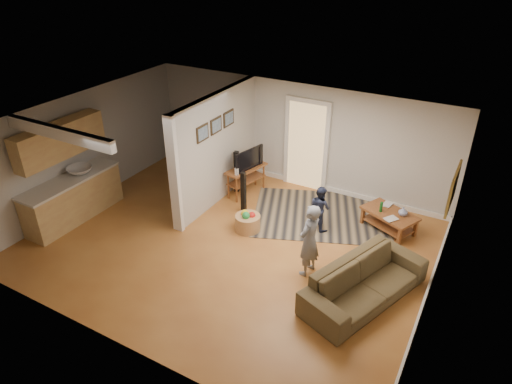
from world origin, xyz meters
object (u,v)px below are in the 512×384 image
tv_console (246,170)px  coffee_table (390,216)px  sofa (363,298)px  toy_basket (248,222)px  toddler (318,228)px  speaker_left (243,193)px  child (307,272)px  speaker_right (237,172)px

tv_console → coffee_table: bearing=15.2°
sofa → toy_basket: toy_basket is taller
coffee_table → toddler: bearing=-154.1°
toy_basket → tv_console: bearing=121.0°
speaker_left → toy_basket: speaker_left is taller
coffee_table → child: bearing=-114.0°
speaker_right → toy_basket: bearing=-63.8°
coffee_table → toddler: 1.48m
sofa → toddler: (-1.47, 1.63, 0.00)m
sofa → tv_console: bearing=79.1°
speaker_right → toddler: (2.32, -0.54, -0.52)m
tv_console → speaker_right: size_ratio=1.09×
coffee_table → sofa: bearing=-85.7°
tv_console → toy_basket: bearing=-45.2°
sofa → coffee_table: size_ratio=1.88×
coffee_table → toy_basket: (-2.56, -1.42, -0.14)m
tv_console → toddler: size_ratio=1.16×
speaker_left → speaker_right: 0.98m
toy_basket → coffee_table: bearing=29.0°
tv_console → child: tv_console is taller
sofa → child: child is taller
speaker_right → toddler: speaker_right is taller
speaker_left → toddler: 1.77m
tv_console → child: size_ratio=0.81×
sofa → child: 1.11m
sofa → speaker_right: (-3.79, 2.16, 0.52)m
child → speaker_left: bearing=-111.6°
coffee_table → child: (-0.93, -2.08, -0.33)m
coffee_table → speaker_left: size_ratio=1.27×
coffee_table → child: child is taller
tv_console → toy_basket: size_ratio=2.16×
speaker_left → toy_basket: size_ratio=1.87×
toddler → sofa: bearing=157.3°
child → toy_basket: bearing=-102.9°
child → sofa: bearing=90.0°
speaker_right → toddler: 2.44m
speaker_right → toy_basket: (1.06, -1.32, -0.32)m
speaker_right → child: size_ratio=0.74×
sofa → tv_console: tv_console is taller
toddler → speaker_right: bearing=12.2°
tv_console → speaker_left: 0.86m
sofa → speaker_left: speaker_left is taller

